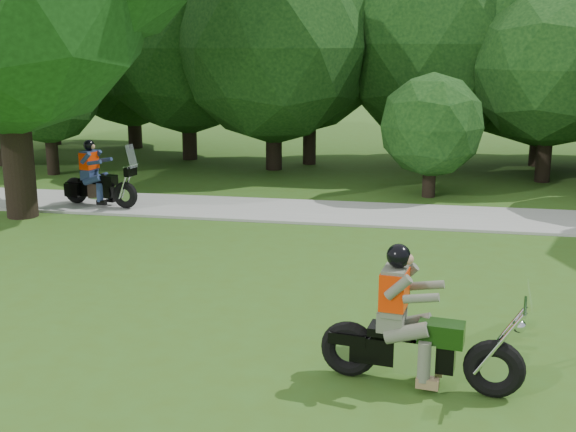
{
  "coord_description": "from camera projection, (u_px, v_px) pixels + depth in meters",
  "views": [
    {
      "loc": [
        -1.79,
        -7.95,
        3.91
      ],
      "look_at": [
        -3.93,
        3.77,
        0.96
      ],
      "focal_mm": 45.0,
      "sensor_mm": 36.0,
      "label": 1
    }
  ],
  "objects": [
    {
      "name": "ground",
      "position": [
        567.0,
        391.0,
        8.22
      ],
      "size": [
        100.0,
        100.0,
        0.0
      ],
      "primitive_type": "plane",
      "color": "#385919",
      "rests_on": "ground"
    },
    {
      "name": "walkway",
      "position": [
        498.0,
        220.0,
        15.86
      ],
      "size": [
        60.0,
        2.2,
        0.06
      ],
      "primitive_type": "cube",
      "color": "#969691",
      "rests_on": "ground"
    },
    {
      "name": "tree_line",
      "position": [
        535.0,
        47.0,
        21.36
      ],
      "size": [
        39.6,
        11.81,
        7.64
      ],
      "color": "black",
      "rests_on": "ground"
    },
    {
      "name": "chopper_motorcycle",
      "position": [
        410.0,
        334.0,
        8.23
      ],
      "size": [
        2.35,
        0.76,
        1.68
      ],
      "rotation": [
        0.0,
        0.0,
        -0.15
      ],
      "color": "black",
      "rests_on": "ground"
    },
    {
      "name": "touring_motorcycle",
      "position": [
        95.0,
        182.0,
        16.94
      ],
      "size": [
        2.03,
        0.89,
        1.55
      ],
      "rotation": [
        0.0,
        0.0,
        -0.21
      ],
      "color": "black",
      "rests_on": "walkway"
    }
  ]
}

